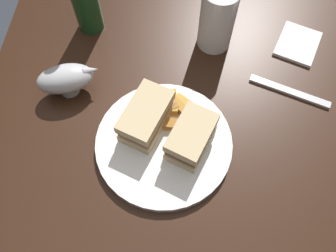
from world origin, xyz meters
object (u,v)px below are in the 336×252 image
(plate, at_px, (164,143))
(sandwich_half_right, at_px, (146,117))
(gravy_boat, at_px, (66,79))
(sandwich_half_left, at_px, (191,137))
(napkin, at_px, (298,44))
(fork, at_px, (289,91))
(pint_glass, at_px, (217,22))

(plate, height_order, sandwich_half_right, sandwich_half_right)
(gravy_boat, bearing_deg, sandwich_half_left, -113.89)
(napkin, bearing_deg, fork, 167.22)
(gravy_boat, distance_m, napkin, 0.54)
(plate, distance_m, sandwich_half_right, 0.07)
(plate, distance_m, napkin, 0.41)
(sandwich_half_right, relative_size, gravy_boat, 1.00)
(sandwich_half_left, relative_size, fork, 0.70)
(plate, distance_m, pint_glass, 0.30)
(sandwich_half_right, height_order, fork, sandwich_half_right)
(sandwich_half_right, bearing_deg, fork, -70.23)
(plate, distance_m, gravy_boat, 0.25)
(gravy_boat, xyz_separation_m, napkin, (0.16, -0.51, -0.04))
(pint_glass, relative_size, napkin, 1.38)
(sandwich_half_right, xyz_separation_m, gravy_boat, (0.08, 0.18, -0.01))
(napkin, bearing_deg, gravy_boat, 107.77)
(sandwich_half_left, xyz_separation_m, gravy_boat, (0.12, 0.27, -0.01))
(sandwich_half_left, xyz_separation_m, fork, (0.15, -0.21, -0.05))
(napkin, relative_size, fork, 0.61)
(pint_glass, bearing_deg, plate, 160.75)
(sandwich_half_left, relative_size, pint_glass, 0.82)
(plate, height_order, napkin, plate)
(pint_glass, bearing_deg, fork, -127.58)
(plate, relative_size, gravy_boat, 1.98)
(pint_glass, xyz_separation_m, fork, (-0.13, -0.17, -0.06))
(napkin, bearing_deg, sandwich_half_left, 139.30)
(plate, distance_m, sandwich_half_left, 0.07)
(napkin, bearing_deg, pint_glass, 91.66)
(plate, height_order, gravy_boat, gravy_boat)
(plate, xyz_separation_m, sandwich_half_left, (-0.00, -0.05, 0.04))
(sandwich_half_left, height_order, pint_glass, pint_glass)
(sandwich_half_left, height_order, sandwich_half_right, same)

